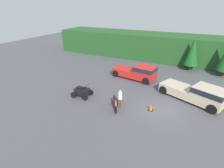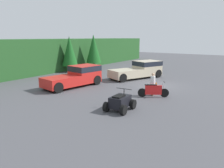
# 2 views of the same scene
# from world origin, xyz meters

# --- Properties ---
(ground_plane) EXTENTS (80.00, 80.00, 0.00)m
(ground_plane) POSITION_xyz_m (0.00, 0.00, 0.00)
(ground_plane) COLOR #4C4C51
(hillside_backdrop) EXTENTS (44.00, 6.00, 4.06)m
(hillside_backdrop) POSITION_xyz_m (0.00, 16.00, 2.03)
(hillside_backdrop) COLOR #235123
(hillside_backdrop) RESTS_ON ground_plane
(tree_left) EXTENTS (1.95, 1.95, 4.43)m
(tree_left) POSITION_xyz_m (1.30, 12.13, 2.61)
(tree_left) COLOR brown
(tree_left) RESTS_ON ground_plane
(tree_mid_left) EXTENTS (2.06, 2.06, 4.67)m
(tree_mid_left) POSITION_xyz_m (5.33, 11.55, 2.75)
(tree_mid_left) COLOR brown
(tree_mid_left) RESTS_ON ground_plane
(pickup_truck_red) EXTENTS (5.56, 2.86, 1.78)m
(pickup_truck_red) POSITION_xyz_m (-4.18, 5.85, 0.94)
(pickup_truck_red) COLOR red
(pickup_truck_red) RESTS_ON ground_plane
(pickup_truck_second) EXTENTS (6.22, 4.15, 1.78)m
(pickup_truck_second) POSITION_xyz_m (2.59, 2.97, 0.95)
(pickup_truck_second) COLOR beige
(pickup_truck_second) RESTS_ON ground_plane
(dirt_bike) EXTENTS (1.31, 1.98, 1.15)m
(dirt_bike) POSITION_xyz_m (-3.86, -1.38, 0.48)
(dirt_bike) COLOR black
(dirt_bike) RESTS_ON ground_plane
(quad_atv) EXTENTS (1.95, 1.46, 1.24)m
(quad_atv) POSITION_xyz_m (-7.72, -0.92, 0.49)
(quad_atv) COLOR black
(quad_atv) RESTS_ON ground_plane
(rider_person) EXTENTS (0.44, 0.44, 1.73)m
(rider_person) POSITION_xyz_m (-3.48, -1.14, 0.94)
(rider_person) COLOR brown
(rider_person) RESTS_ON ground_plane
(traffic_cone) EXTENTS (0.42, 0.42, 0.55)m
(traffic_cone) POSITION_xyz_m (-0.88, -0.35, 0.25)
(traffic_cone) COLOR black
(traffic_cone) RESTS_ON ground_plane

